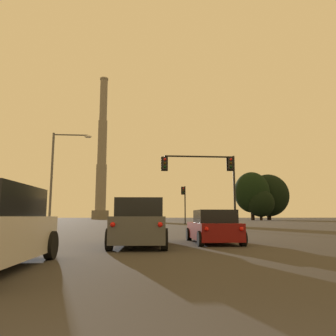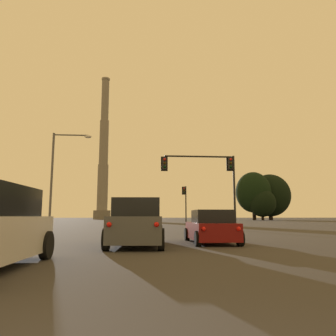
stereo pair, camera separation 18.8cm
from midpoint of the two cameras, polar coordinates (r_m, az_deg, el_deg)
The scene contains 9 objects.
suv_center_lane_second at distance 13.44m, azimuth -4.98°, elevation -9.51°, with size 2.32×4.98×1.86m.
hatchback_right_lane_second at distance 14.74m, azimuth 7.88°, elevation -10.27°, with size 1.94×4.12×1.44m.
traffic_light_overhead_right at distance 28.03m, azimuth 7.50°, elevation -0.75°, with size 6.45×0.50×6.32m.
traffic_light_far_right at distance 50.92m, azimuth 3.09°, elevation -5.43°, with size 0.78×0.50×5.81m.
street_lamp at distance 30.69m, azimuth -18.38°, elevation -0.22°, with size 3.47×0.36×8.62m.
smokestack at distance 132.85m, azimuth -11.16°, elevation 1.02°, with size 6.61×6.61×57.74m.
treeline_center_left at distance 110.54m, azimuth 17.36°, elevation -4.56°, with size 13.20×11.88×14.65m.
treeline_left_mid at distance 104.31m, azimuth 14.71°, elevation -4.12°, with size 10.87×9.78×14.76m.
treeline_center_right at distance 102.44m, azimuth 16.13°, elevation -5.86°, with size 8.26×7.44×9.34m.
Camera 2 is at (0.02, -1.97, 1.16)m, focal length 35.00 mm.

